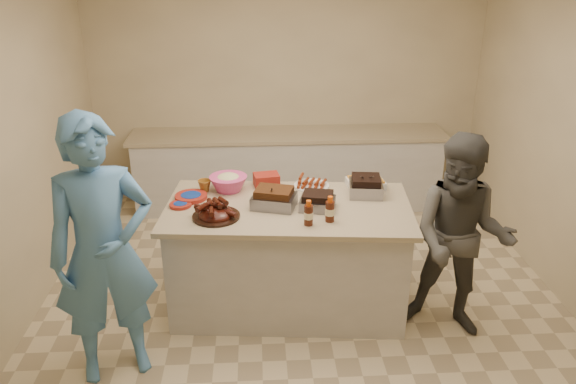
{
  "coord_description": "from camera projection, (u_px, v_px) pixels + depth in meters",
  "views": [
    {
      "loc": [
        -0.36,
        -3.94,
        2.81
      ],
      "look_at": [
        -0.12,
        0.19,
        1.03
      ],
      "focal_mm": 35.0,
      "sensor_mm": 36.0,
      "label": 1
    }
  ],
  "objects": [
    {
      "name": "guest_blue",
      "position": [
        121.0,
        367.0,
        4.12
      ],
      "size": [
        1.29,
        2.04,
        0.46
      ],
      "primitive_type": "imported",
      "rotation": [
        0.0,
        0.0,
        0.33
      ],
      "color": "#4E86BC",
      "rests_on": "ground"
    },
    {
      "name": "bbq_bottle_b",
      "position": [
        330.0,
        221.0,
        4.24
      ],
      "size": [
        0.07,
        0.07,
        0.2
      ],
      "primitive_type": "cylinder",
      "rotation": [
        0.0,
        0.0,
        -0.09
      ],
      "color": "#3F170B",
      "rests_on": "island"
    },
    {
      "name": "guest_gray",
      "position": [
        448.0,
        327.0,
        4.56
      ],
      "size": [
        1.37,
        1.81,
        0.62
      ],
      "primitive_type": "imported",
      "rotation": [
        0.0,
        0.0,
        -0.41
      ],
      "color": "#4D4C46",
      "rests_on": "ground"
    },
    {
      "name": "roasting_pan",
      "position": [
        365.0,
        195.0,
        4.7
      ],
      "size": [
        0.31,
        0.31,
        0.11
      ],
      "primitive_type": "cube",
      "rotation": [
        0.0,
        0.0,
        -0.13
      ],
      "color": "gray",
      "rests_on": "island"
    },
    {
      "name": "bbq_bottle_a",
      "position": [
        308.0,
        225.0,
        4.19
      ],
      "size": [
        0.07,
        0.07,
        0.2
      ],
      "primitive_type": "cylinder",
      "rotation": [
        0.0,
        0.0,
        -0.09
      ],
      "color": "#3F170B",
      "rests_on": "island"
    },
    {
      "name": "plate_stack_large",
      "position": [
        191.0,
        198.0,
        4.63
      ],
      "size": [
        0.29,
        0.29,
        0.03
      ],
      "primitive_type": "cylinder",
      "rotation": [
        0.0,
        0.0,
        -0.09
      ],
      "color": "maroon",
      "rests_on": "island"
    },
    {
      "name": "sauce_bowl",
      "position": [
        277.0,
        193.0,
        4.73
      ],
      "size": [
        0.13,
        0.05,
        0.13
      ],
      "primitive_type": "imported",
      "rotation": [
        0.0,
        0.0,
        -0.09
      ],
      "color": "silver",
      "rests_on": "island"
    },
    {
      "name": "island",
      "position": [
        288.0,
        303.0,
        4.87
      ],
      "size": [
        2.05,
        1.21,
        0.93
      ],
      "primitive_type": null,
      "rotation": [
        0.0,
        0.0,
        -0.09
      ],
      "color": "beige",
      "rests_on": "ground"
    },
    {
      "name": "plastic_cup",
      "position": [
        205.0,
        191.0,
        4.77
      ],
      "size": [
        0.12,
        0.11,
        0.11
      ],
      "primitive_type": "imported",
      "rotation": [
        0.0,
        0.0,
        -0.09
      ],
      "color": "#965F1F",
      "rests_on": "island"
    },
    {
      "name": "coleslaw_bowl",
      "position": [
        229.0,
        190.0,
        4.79
      ],
      "size": [
        0.35,
        0.35,
        0.22
      ],
      "primitive_type": null,
      "rotation": [
        0.0,
        0.0,
        -0.09
      ],
      "color": "#D1407F",
      "rests_on": "island"
    },
    {
      "name": "pulled_pork_tray",
      "position": [
        274.0,
        207.0,
        4.48
      ],
      "size": [
        0.39,
        0.34,
        0.1
      ],
      "primitive_type": "cube",
      "rotation": [
        0.0,
        0.0,
        -0.28
      ],
      "color": "#47230F",
      "rests_on": "island"
    },
    {
      "name": "mustard_bottle",
      "position": [
        268.0,
        202.0,
        4.57
      ],
      "size": [
        0.05,
        0.05,
        0.12
      ],
      "primitive_type": "cylinder",
      "rotation": [
        0.0,
        0.0,
        -0.09
      ],
      "color": "#E4C405",
      "rests_on": "island"
    },
    {
      "name": "basket_stack",
      "position": [
        267.0,
        186.0,
        4.88
      ],
      "size": [
        0.24,
        0.19,
        0.11
      ],
      "primitive_type": "cube",
      "rotation": [
        0.0,
        0.0,
        0.16
      ],
      "color": "maroon",
      "rests_on": "island"
    },
    {
      "name": "sausage_plate",
      "position": [
        312.0,
        186.0,
        4.87
      ],
      "size": [
        0.38,
        0.38,
        0.05
      ],
      "primitive_type": "cylinder",
      "rotation": [
        0.0,
        0.0,
        -0.29
      ],
      "color": "silver",
      "rests_on": "island"
    },
    {
      "name": "back_counter",
      "position": [
        288.0,
        170.0,
        6.58
      ],
      "size": [
        3.6,
        0.64,
        0.9
      ],
      "primitive_type": null,
      "color": "beige",
      "rests_on": "ground"
    },
    {
      "name": "room",
      "position": [
        304.0,
        312.0,
        4.75
      ],
      "size": [
        4.5,
        5.0,
        2.7
      ],
      "primitive_type": null,
      "color": "#CDB98F",
      "rests_on": "ground"
    },
    {
      "name": "plate_stack_small",
      "position": [
        181.0,
        206.0,
        4.49
      ],
      "size": [
        0.19,
        0.19,
        0.02
      ],
      "primitive_type": "cylinder",
      "rotation": [
        0.0,
        0.0,
        -0.09
      ],
      "color": "maroon",
      "rests_on": "island"
    },
    {
      "name": "mac_cheese_dish",
      "position": [
        365.0,
        187.0,
        4.86
      ],
      "size": [
        0.33,
        0.26,
        0.08
      ],
      "primitive_type": "cube",
      "rotation": [
        0.0,
        0.0,
        0.1
      ],
      "color": "orange",
      "rests_on": "island"
    },
    {
      "name": "brisket_tray",
      "position": [
        317.0,
        208.0,
        4.45
      ],
      "size": [
        0.32,
        0.28,
        0.08
      ],
      "primitive_type": "cube",
      "rotation": [
        0.0,
        0.0,
        -0.22
      ],
      "color": "black",
      "rests_on": "island"
    },
    {
      "name": "rib_platter",
      "position": [
        216.0,
        217.0,
        4.3
      ],
      "size": [
        0.43,
        0.43,
        0.15
      ],
      "primitive_type": null,
      "rotation": [
        0.0,
        0.0,
        0.19
      ],
      "color": "#3B0F08",
      "rests_on": "island"
    }
  ]
}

